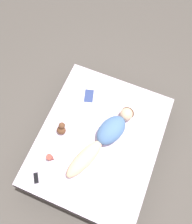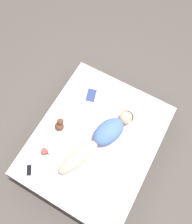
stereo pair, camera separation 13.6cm
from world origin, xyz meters
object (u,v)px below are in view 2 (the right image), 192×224
Objects in this scene: open_magazine at (85,94)px; person at (101,138)px; coffee_mug at (45,151)px; cell_phone at (29,170)px.

person is at bearing -58.32° from open_magazine.
person is at bearing 42.16° from coffee_mug.
cell_phone is at bearing -110.02° from open_magazine.
person reaches higher than open_magazine.
cell_phone is (-0.64, -0.84, -0.09)m from person.
coffee_mug is at bearing 45.87° from cell_phone.
open_magazine is 1.03m from coffee_mug.
person is 2.65× the size of open_magazine.
person is 0.79m from coffee_mug.
coffee_mug is at bearing -116.99° from person.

